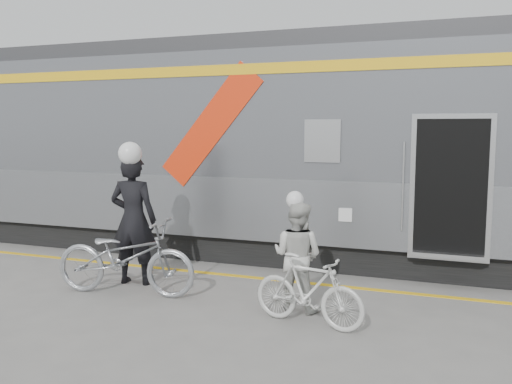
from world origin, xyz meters
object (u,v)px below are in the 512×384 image
at_px(bicycle_left, 125,257).
at_px(woman, 297,256).
at_px(man, 133,220).
at_px(bicycle_right, 308,290).

bearing_deg(bicycle_left, woman, -92.15).
height_order(bicycle_left, woman, woman).
bearing_deg(bicycle_left, man, 12.34).
xyz_separation_m(woman, bicycle_right, (0.30, -0.55, -0.29)).
height_order(man, bicycle_left, man).
bearing_deg(man, bicycle_right, 156.79).
xyz_separation_m(bicycle_left, woman, (2.56, 0.25, 0.18)).
height_order(man, bicycle_right, man).
distance_m(bicycle_left, bicycle_right, 2.88).
distance_m(man, woman, 2.79).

